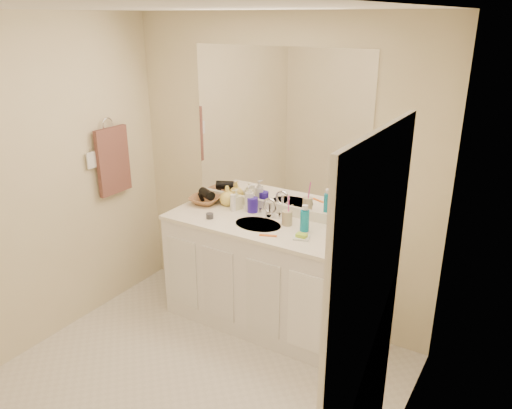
% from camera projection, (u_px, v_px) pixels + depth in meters
% --- Properties ---
extents(floor, '(2.60, 2.60, 0.00)m').
position_uv_depth(floor, '(179.00, 397.00, 3.29)').
color(floor, silver).
rests_on(floor, ground).
extents(ceiling, '(2.60, 2.60, 0.02)m').
position_uv_depth(ceiling, '(152.00, 7.00, 2.44)').
color(ceiling, white).
rests_on(ceiling, wall_back).
extents(wall_back, '(2.60, 0.02, 2.40)m').
position_uv_depth(wall_back, '(278.00, 174.00, 3.91)').
color(wall_back, beige).
rests_on(wall_back, floor).
extents(wall_left, '(0.02, 2.60, 2.40)m').
position_uv_depth(wall_left, '(26.00, 192.00, 3.50)').
color(wall_left, beige).
rests_on(wall_left, floor).
extents(wall_right, '(0.02, 2.60, 2.40)m').
position_uv_depth(wall_right, '(390.00, 293.00, 2.23)').
color(wall_right, beige).
rests_on(wall_right, floor).
extents(vanity_cabinet, '(1.50, 0.55, 0.85)m').
position_uv_depth(vanity_cabinet, '(259.00, 276.00, 3.96)').
color(vanity_cabinet, white).
rests_on(vanity_cabinet, floor).
extents(countertop, '(1.52, 0.57, 0.03)m').
position_uv_depth(countertop, '(259.00, 225.00, 3.80)').
color(countertop, white).
rests_on(countertop, vanity_cabinet).
extents(backsplash, '(1.52, 0.03, 0.08)m').
position_uv_depth(backsplash, '(276.00, 208.00, 3.99)').
color(backsplash, white).
rests_on(backsplash, countertop).
extents(sink_basin, '(0.37, 0.37, 0.02)m').
position_uv_depth(sink_basin, '(258.00, 226.00, 3.79)').
color(sink_basin, beige).
rests_on(sink_basin, countertop).
extents(faucet, '(0.02, 0.02, 0.11)m').
position_uv_depth(faucet, '(270.00, 210.00, 3.91)').
color(faucet, silver).
rests_on(faucet, countertop).
extents(mirror, '(1.48, 0.01, 1.20)m').
position_uv_depth(mirror, '(278.00, 129.00, 3.77)').
color(mirror, white).
rests_on(mirror, wall_back).
extents(blue_mug, '(0.11, 0.11, 0.12)m').
position_uv_depth(blue_mug, '(253.00, 205.00, 4.00)').
color(blue_mug, '#2A18A5').
rests_on(blue_mug, countertop).
extents(tan_cup, '(0.08, 0.08, 0.11)m').
position_uv_depth(tan_cup, '(287.00, 218.00, 3.76)').
color(tan_cup, tan).
rests_on(tan_cup, countertop).
extents(toothbrush, '(0.02, 0.04, 0.18)m').
position_uv_depth(toothbrush, '(289.00, 206.00, 3.72)').
color(toothbrush, '#F33FB7').
rests_on(toothbrush, tan_cup).
extents(mouthwash_bottle, '(0.07, 0.07, 0.16)m').
position_uv_depth(mouthwash_bottle, '(305.00, 221.00, 3.64)').
color(mouthwash_bottle, '#0E88AE').
rests_on(mouthwash_bottle, countertop).
extents(clear_pump_bottle, '(0.09, 0.09, 0.18)m').
position_uv_depth(clear_pump_bottle, '(331.00, 222.00, 3.59)').
color(clear_pump_bottle, white).
rests_on(clear_pump_bottle, countertop).
extents(soap_dish, '(0.14, 0.12, 0.01)m').
position_uv_depth(soap_dish, '(301.00, 238.00, 3.54)').
color(soap_dish, white).
rests_on(soap_dish, countertop).
extents(green_soap, '(0.08, 0.06, 0.03)m').
position_uv_depth(green_soap, '(302.00, 235.00, 3.53)').
color(green_soap, '#ABE036').
rests_on(green_soap, soap_dish).
extents(orange_comb, '(0.13, 0.07, 0.01)m').
position_uv_depth(orange_comb, '(268.00, 235.00, 3.58)').
color(orange_comb, orange).
rests_on(orange_comb, countertop).
extents(dark_jar, '(0.07, 0.07, 0.04)m').
position_uv_depth(dark_jar, '(210.00, 216.00, 3.89)').
color(dark_jar, '#37383F').
rests_on(dark_jar, countertop).
extents(extra_white_bottle, '(0.05, 0.05, 0.14)m').
position_uv_depth(extra_white_bottle, '(233.00, 203.00, 4.02)').
color(extra_white_bottle, white).
rests_on(extra_white_bottle, countertop).
extents(soap_bottle_white, '(0.11, 0.11, 0.21)m').
position_uv_depth(soap_bottle_white, '(249.00, 198.00, 4.01)').
color(soap_bottle_white, silver).
rests_on(soap_bottle_white, countertop).
extents(soap_bottle_cream, '(0.09, 0.10, 0.17)m').
position_uv_depth(soap_bottle_cream, '(236.00, 199.00, 4.06)').
color(soap_bottle_cream, beige).
rests_on(soap_bottle_cream, countertop).
extents(soap_bottle_yellow, '(0.15, 0.15, 0.17)m').
position_uv_depth(soap_bottle_yellow, '(227.00, 196.00, 4.14)').
color(soap_bottle_yellow, '#F5D85F').
rests_on(soap_bottle_yellow, countertop).
extents(wicker_basket, '(0.28, 0.28, 0.06)m').
position_uv_depth(wicker_basket, '(205.00, 200.00, 4.19)').
color(wicker_basket, brown).
rests_on(wicker_basket, countertop).
extents(hair_dryer, '(0.17, 0.13, 0.08)m').
position_uv_depth(hair_dryer, '(207.00, 194.00, 4.16)').
color(hair_dryer, black).
rests_on(hair_dryer, wicker_basket).
extents(towel_ring, '(0.01, 0.11, 0.11)m').
position_uv_depth(towel_ring, '(108.00, 124.00, 3.98)').
color(towel_ring, silver).
rests_on(towel_ring, wall_left).
extents(hand_towel, '(0.04, 0.32, 0.55)m').
position_uv_depth(hand_towel, '(113.00, 161.00, 4.08)').
color(hand_towel, '#492B27').
rests_on(hand_towel, towel_ring).
extents(switch_plate, '(0.01, 0.08, 0.13)m').
position_uv_depth(switch_plate, '(91.00, 160.00, 3.91)').
color(switch_plate, white).
rests_on(switch_plate, wall_left).
extents(door, '(0.02, 0.82, 2.00)m').
position_uv_depth(door, '(360.00, 366.00, 2.07)').
color(door, white).
rests_on(door, floor).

